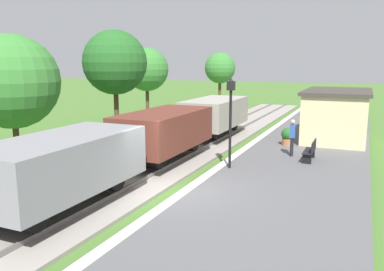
{
  "coord_description": "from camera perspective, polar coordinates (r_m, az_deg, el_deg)",
  "views": [
    {
      "loc": [
        5.75,
        -11.65,
        4.56
      ],
      "look_at": [
        -0.29,
        2.18,
        1.74
      ],
      "focal_mm": 36.89,
      "sensor_mm": 36.0,
      "label": 1
    }
  ],
  "objects": [
    {
      "name": "freight_train",
      "position": [
        17.8,
        -4.06,
        0.32
      ],
      "size": [
        2.5,
        19.4,
        2.12
      ],
      "color": "gray",
      "rests_on": "rail_near"
    },
    {
      "name": "potted_planter",
      "position": [
        21.27,
        13.62,
        -0.11
      ],
      "size": [
        0.64,
        0.64,
        0.92
      ],
      "color": "#9E6642",
      "rests_on": "platform_slab"
    },
    {
      "name": "person_waiting",
      "position": [
        18.82,
        14.29,
        -0.08
      ],
      "size": [
        0.29,
        0.41,
        1.71
      ],
      "rotation": [
        0.0,
        0.0,
        3.27
      ],
      "color": "black",
      "rests_on": "platform_slab"
    },
    {
      "name": "platform_edge_stripe",
      "position": [
        13.52,
        -1.01,
        -7.97
      ],
      "size": [
        0.36,
        60.0,
        0.01
      ],
      "primitive_type": "cube",
      "color": "silver",
      "rests_on": "platform_slab"
    },
    {
      "name": "bench_near_hut",
      "position": [
        18.17,
        16.79,
        -2.07
      ],
      "size": [
        0.42,
        1.5,
        0.91
      ],
      "color": "black",
      "rests_on": "platform_slab"
    },
    {
      "name": "tree_field_left",
      "position": [
        32.08,
        -6.55,
        9.45
      ],
      "size": [
        3.46,
        3.46,
        5.71
      ],
      "color": "#4C3823",
      "rests_on": "ground"
    },
    {
      "name": "rail_far",
      "position": [
        15.28,
        -13.18,
        -6.32
      ],
      "size": [
        0.07,
        60.0,
        0.14
      ],
      "primitive_type": "cube",
      "color": "slate",
      "rests_on": "track_ballast"
    },
    {
      "name": "tree_field_distant",
      "position": [
        37.31,
        4.07,
        9.68
      ],
      "size": [
        2.86,
        2.86,
        5.45
      ],
      "color": "#4C3823",
      "rests_on": "ground"
    },
    {
      "name": "ground_plane",
      "position": [
        13.77,
        -2.54,
        -8.76
      ],
      "size": [
        160.0,
        160.0,
        0.0
      ],
      "primitive_type": "plane",
      "color": "#47702D"
    },
    {
      "name": "platform_slab",
      "position": [
        12.73,
        10.71,
        -10.0
      ],
      "size": [
        6.0,
        60.0,
        0.25
      ],
      "primitive_type": "cube",
      "color": "#565659",
      "rests_on": "ground"
    },
    {
      "name": "tree_trackside_far",
      "position": [
        23.3,
        -11.1,
        10.29
      ],
      "size": [
        3.68,
        3.68,
        6.37
      ],
      "color": "#4C3823",
      "rests_on": "ground"
    },
    {
      "name": "track_ballast",
      "position": [
        14.91,
        -10.92,
        -7.17
      ],
      "size": [
        3.8,
        60.0,
        0.12
      ],
      "primitive_type": "cube",
      "color": "gray",
      "rests_on": "ground"
    },
    {
      "name": "tree_trackside_mid",
      "position": [
        20.13,
        -24.62,
        7.09
      ],
      "size": [
        4.37,
        4.37,
        5.85
      ],
      "color": "#4C3823",
      "rests_on": "ground"
    },
    {
      "name": "rail_near",
      "position": [
        14.49,
        -8.57,
        -7.08
      ],
      "size": [
        0.07,
        60.0,
        0.14
      ],
      "primitive_type": "cube",
      "color": "slate",
      "rests_on": "track_ballast"
    },
    {
      "name": "station_hut",
      "position": [
        23.61,
        20.16,
        2.86
      ],
      "size": [
        3.5,
        5.8,
        2.78
      ],
      "color": "beige",
      "rests_on": "platform_slab"
    },
    {
      "name": "lamp_post_near",
      "position": [
        15.94,
        5.6,
        4.2
      ],
      "size": [
        0.28,
        0.28,
        3.7
      ],
      "color": "black",
      "rests_on": "platform_slab"
    }
  ]
}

